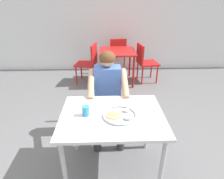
% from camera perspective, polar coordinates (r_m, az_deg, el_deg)
% --- Properties ---
extents(ground_plane, '(12.00, 12.00, 0.05)m').
position_cam_1_polar(ground_plane, '(2.35, -2.42, -24.09)').
color(ground_plane, slate).
extents(back_wall, '(12.00, 0.12, 3.40)m').
position_cam_1_polar(back_wall, '(4.93, -2.64, 25.46)').
color(back_wall, white).
rests_on(back_wall, ground).
extents(table_foreground, '(1.01, 0.77, 0.75)m').
position_cam_1_polar(table_foreground, '(1.91, 0.06, -9.76)').
color(table_foreground, silver).
rests_on(table_foreground, ground).
extents(thali_tray, '(0.33, 0.33, 0.03)m').
position_cam_1_polar(thali_tray, '(1.83, 2.26, -7.78)').
color(thali_tray, '#B7BABF').
rests_on(thali_tray, table_foreground).
extents(drinking_cup, '(0.07, 0.07, 0.10)m').
position_cam_1_polar(drinking_cup, '(1.84, -7.98, -6.31)').
color(drinking_cup, '#338CBF').
rests_on(drinking_cup, table_foreground).
extents(chair_foreground, '(0.39, 0.44, 0.88)m').
position_cam_1_polar(chair_foreground, '(2.71, -1.33, -1.85)').
color(chair_foreground, '#3F3F44').
rests_on(chair_foreground, ground).
extents(diner_foreground, '(0.49, 0.55, 1.19)m').
position_cam_1_polar(diner_foreground, '(2.41, -1.27, 0.01)').
color(diner_foreground, '#2F2F2F').
rests_on(diner_foreground, ground).
extents(table_background_red, '(0.77, 0.78, 0.73)m').
position_cam_1_polar(table_background_red, '(4.17, 1.62, 10.41)').
color(table_background_red, red).
rests_on(table_background_red, ground).
extents(chair_red_left, '(0.51, 0.51, 0.88)m').
position_cam_1_polar(chair_red_left, '(4.21, -6.92, 8.61)').
color(chair_red_left, red).
rests_on(chair_red_left, ground).
extents(chair_red_right, '(0.49, 0.49, 0.86)m').
position_cam_1_polar(chair_red_right, '(4.30, 9.85, 8.70)').
color(chair_red_right, red).
rests_on(chair_red_right, ground).
extents(chair_red_far, '(0.46, 0.47, 0.87)m').
position_cam_1_polar(chair_red_far, '(4.86, 1.67, 11.13)').
color(chair_red_far, red).
rests_on(chair_red_far, ground).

